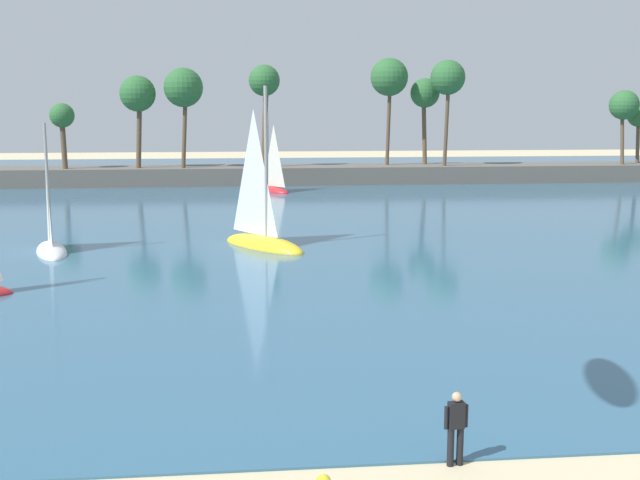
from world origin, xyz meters
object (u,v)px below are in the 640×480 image
object	(u,v)px
sailboat_near_shore	(51,240)
sailboat_mid_bay	(262,231)
person_at_waterline	(456,426)
sailboat_far_left	(271,184)

from	to	relation	value
sailboat_near_shore	sailboat_mid_bay	size ratio (longest dim) A/B	0.78
person_at_waterline	sailboat_near_shore	xyz separation A→B (m)	(-14.58, 26.45, -0.17)
sailboat_near_shore	person_at_waterline	bearing A→B (deg)	-61.13
sailboat_far_left	sailboat_near_shore	bearing A→B (deg)	-113.82
person_at_waterline	sailboat_near_shore	size ratio (longest dim) A/B	0.23
person_at_waterline	sailboat_far_left	size ratio (longest dim) A/B	0.22
person_at_waterline	sailboat_mid_bay	bearing A→B (deg)	97.11
sailboat_mid_bay	sailboat_far_left	xyz separation A→B (m)	(1.65, 28.51, -0.16)
person_at_waterline	sailboat_far_left	bearing A→B (deg)	91.78
person_at_waterline	sailboat_mid_bay	distance (m)	27.26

